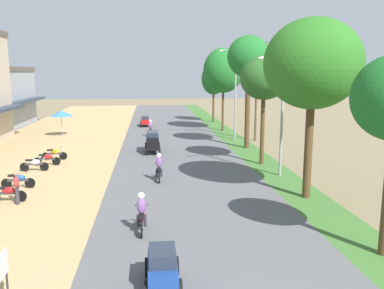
# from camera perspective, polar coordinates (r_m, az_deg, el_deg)

# --- Properties ---
(parked_motorbike_third) EXTENTS (1.80, 0.54, 0.94)m
(parked_motorbike_third) POSITION_cam_1_polar(r_m,az_deg,el_deg) (21.80, -24.42, -6.14)
(parked_motorbike_third) COLOR black
(parked_motorbike_third) RESTS_ON dirt_shoulder
(parked_motorbike_fourth) EXTENTS (1.80, 0.54, 0.94)m
(parked_motorbike_fourth) POSITION_cam_1_polar(r_m,az_deg,el_deg) (24.12, -23.16, -4.54)
(parked_motorbike_fourth) COLOR black
(parked_motorbike_fourth) RESTS_ON dirt_shoulder
(parked_motorbike_fifth) EXTENTS (1.80, 0.54, 0.94)m
(parked_motorbike_fifth) POSITION_cam_1_polar(r_m,az_deg,el_deg) (27.85, -21.22, -2.51)
(parked_motorbike_fifth) COLOR black
(parked_motorbike_fifth) RESTS_ON dirt_shoulder
(parked_motorbike_sixth) EXTENTS (1.80, 0.54, 0.94)m
(parked_motorbike_sixth) POSITION_cam_1_polar(r_m,az_deg,el_deg) (29.26, -19.65, -1.82)
(parked_motorbike_sixth) COLOR black
(parked_motorbike_sixth) RESTS_ON dirt_shoulder
(parked_motorbike_seventh) EXTENTS (1.80, 0.54, 0.94)m
(parked_motorbike_seventh) POSITION_cam_1_polar(r_m,az_deg,el_deg) (30.89, -18.71, -1.16)
(parked_motorbike_seventh) COLOR black
(parked_motorbike_seventh) RESTS_ON dirt_shoulder
(vendor_umbrella) EXTENTS (2.20, 2.20, 2.52)m
(vendor_umbrella) POSITION_cam_1_polar(r_m,az_deg,el_deg) (41.93, -17.86, 4.17)
(vendor_umbrella) COLOR #99999E
(vendor_umbrella) RESTS_ON dirt_shoulder
(pedestrian_on_shoulder) EXTENTS (0.25, 0.36, 1.62)m
(pedestrian_on_shoulder) POSITION_cam_1_polar(r_m,az_deg,el_deg) (21.20, -23.38, -5.35)
(pedestrian_on_shoulder) COLOR #33333D
(pedestrian_on_shoulder) RESTS_ON dirt_shoulder
(median_tree_second) EXTENTS (4.71, 4.71, 8.84)m
(median_tree_second) POSITION_cam_1_polar(r_m,az_deg,el_deg) (20.65, 16.57, 10.71)
(median_tree_second) COLOR #4C351E
(median_tree_second) RESTS_ON median_strip
(median_tree_third) EXTENTS (3.20, 3.20, 7.29)m
(median_tree_third) POSITION_cam_1_polar(r_m,az_deg,el_deg) (27.79, 10.06, 9.06)
(median_tree_third) COLOR #4C351E
(median_tree_third) RESTS_ON median_strip
(median_tree_fourth) EXTENTS (3.45, 3.45, 9.16)m
(median_tree_fourth) POSITION_cam_1_polar(r_m,az_deg,el_deg) (33.74, 7.95, 11.91)
(median_tree_fourth) COLOR #4C351E
(median_tree_fourth) RESTS_ON median_strip
(median_tree_fifth) EXTENTS (4.23, 4.23, 8.77)m
(median_tree_fifth) POSITION_cam_1_polar(r_m,az_deg,el_deg) (43.63, 4.42, 10.31)
(median_tree_fifth) COLOR #4C351E
(median_tree_fifth) RESTS_ON median_strip
(median_tree_sixth) EXTENTS (3.02, 3.02, 7.36)m
(median_tree_sixth) POSITION_cam_1_polar(r_m,az_deg,el_deg) (51.19, 3.05, 9.16)
(median_tree_sixth) COLOR #4C351E
(median_tree_sixth) RESTS_ON median_strip
(streetlamp_near) EXTENTS (3.16, 0.20, 7.28)m
(streetlamp_near) POSITION_cam_1_polar(r_m,az_deg,el_deg) (24.92, 12.56, 5.21)
(streetlamp_near) COLOR gray
(streetlamp_near) RESTS_ON median_strip
(streetlamp_mid) EXTENTS (3.16, 0.20, 8.35)m
(streetlamp_mid) POSITION_cam_1_polar(r_m,az_deg,el_deg) (37.87, 6.12, 7.85)
(streetlamp_mid) COLOR gray
(streetlamp_mid) RESTS_ON median_strip
(utility_pole_near) EXTENTS (1.80, 0.20, 9.44)m
(utility_pole_near) POSITION_cam_1_polar(r_m,az_deg,el_deg) (37.75, 9.03, 7.89)
(utility_pole_near) COLOR brown
(utility_pole_near) RESTS_ON ground
(car_hatchback_blue) EXTENTS (1.04, 2.00, 1.23)m
(car_hatchback_blue) POSITION_cam_1_polar(r_m,az_deg,el_deg) (12.37, -4.18, -16.70)
(car_hatchback_blue) COLOR navy
(car_hatchback_blue) RESTS_ON road_strip
(car_van_black) EXTENTS (1.19, 2.41, 1.67)m
(car_van_black) POSITION_cam_1_polar(r_m,az_deg,el_deg) (31.83, -5.57, 0.52)
(car_van_black) COLOR black
(car_van_black) RESTS_ON road_strip
(car_sedan_red) EXTENTS (1.10, 2.26, 1.19)m
(car_sedan_red) POSITION_cam_1_polar(r_m,az_deg,el_deg) (47.59, -6.59, 3.36)
(car_sedan_red) COLOR red
(car_sedan_red) RESTS_ON road_strip
(motorbike_foreground_rider) EXTENTS (0.54, 1.80, 1.66)m
(motorbike_foreground_rider) POSITION_cam_1_polar(r_m,az_deg,el_deg) (16.31, -7.09, -9.54)
(motorbike_foreground_rider) COLOR black
(motorbike_foreground_rider) RESTS_ON road_strip
(motorbike_ahead_second) EXTENTS (0.54, 1.80, 1.66)m
(motorbike_ahead_second) POSITION_cam_1_polar(r_m,az_deg,el_deg) (23.67, -4.66, -3.24)
(motorbike_ahead_second) COLOR black
(motorbike_ahead_second) RESTS_ON road_strip
(motorbike_ahead_third) EXTENTS (0.54, 1.80, 1.66)m
(motorbike_ahead_third) POSITION_cam_1_polar(r_m,az_deg,el_deg) (39.93, -5.85, 2.23)
(motorbike_ahead_third) COLOR black
(motorbike_ahead_third) RESTS_ON road_strip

